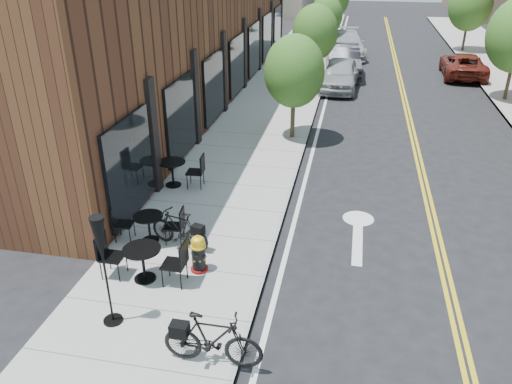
# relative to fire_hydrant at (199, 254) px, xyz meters

# --- Properties ---
(ground) EXTENTS (120.00, 120.00, 0.00)m
(ground) POSITION_rel_fire_hydrant_xyz_m (1.52, 0.01, -0.55)
(ground) COLOR black
(ground) RESTS_ON ground
(sidewalk_near) EXTENTS (4.00, 70.00, 0.12)m
(sidewalk_near) POSITION_rel_fire_hydrant_xyz_m (-0.48, 10.01, -0.49)
(sidewalk_near) COLOR #9E9B93
(sidewalk_near) RESTS_ON ground
(building_near) EXTENTS (5.00, 28.00, 7.00)m
(building_near) POSITION_rel_fire_hydrant_xyz_m (-4.98, 14.01, 2.95)
(building_near) COLOR #482517
(building_near) RESTS_ON ground
(tree_near_a) EXTENTS (2.20, 2.20, 3.81)m
(tree_near_a) POSITION_rel_fire_hydrant_xyz_m (0.92, 9.01, 2.05)
(tree_near_a) COLOR #382B1E
(tree_near_a) RESTS_ON sidewalk_near
(tree_near_b) EXTENTS (2.30, 2.30, 3.98)m
(tree_near_b) POSITION_rel_fire_hydrant_xyz_m (0.92, 17.01, 2.16)
(tree_near_b) COLOR #382B1E
(tree_near_b) RESTS_ON sidewalk_near
(tree_near_c) EXTENTS (2.10, 2.10, 3.67)m
(tree_near_c) POSITION_rel_fire_hydrant_xyz_m (0.92, 25.01, 1.98)
(tree_near_c) COLOR #382B1E
(tree_near_c) RESTS_ON sidewalk_near
(tree_far_c) EXTENTS (2.80, 2.80, 4.62)m
(tree_far_c) POSITION_rel_fire_hydrant_xyz_m (10.12, 28.01, 2.50)
(tree_far_c) COLOR #382B1E
(tree_far_c) RESTS_ON sidewalk_far
(fire_hydrant) EXTENTS (0.50, 0.50, 0.91)m
(fire_hydrant) POSITION_rel_fire_hydrant_xyz_m (0.00, 0.00, 0.00)
(fire_hydrant) COLOR maroon
(fire_hydrant) RESTS_ON sidewalk_near
(bicycle_left) EXTENTS (1.68, 0.87, 0.97)m
(bicycle_left) POSITION_rel_fire_hydrant_xyz_m (-0.74, 0.86, 0.05)
(bicycle_left) COLOR black
(bicycle_left) RESTS_ON sidewalk_near
(bicycle_right) EXTENTS (1.79, 0.52, 1.07)m
(bicycle_right) POSITION_rel_fire_hydrant_xyz_m (1.08, -2.65, 0.10)
(bicycle_right) COLOR black
(bicycle_right) RESTS_ON sidewalk_near
(bistro_set_a) EXTENTS (1.91, 0.83, 1.04)m
(bistro_set_a) POSITION_rel_fire_hydrant_xyz_m (-1.08, -0.57, 0.09)
(bistro_set_a) COLOR black
(bistro_set_a) RESTS_ON sidewalk_near
(bistro_set_b) EXTENTS (1.74, 0.82, 0.92)m
(bistro_set_b) POSITION_rel_fire_hydrant_xyz_m (-1.57, 0.95, 0.03)
(bistro_set_b) COLOR black
(bistro_set_b) RESTS_ON sidewalk_near
(bistro_set_c) EXTENTS (1.92, 0.88, 1.03)m
(bistro_set_c) POSITION_rel_fire_hydrant_xyz_m (-2.08, 4.07, 0.09)
(bistro_set_c) COLOR black
(bistro_set_c) RESTS_ON sidewalk_near
(patio_umbrella) EXTENTS (0.38, 0.38, 2.35)m
(patio_umbrella) POSITION_rel_fire_hydrant_xyz_m (-1.16, -1.98, 1.25)
(patio_umbrella) COLOR black
(patio_umbrella) RESTS_ON sidewalk_near
(parked_car_a) EXTENTS (2.09, 4.61, 1.53)m
(parked_car_a) POSITION_rel_fire_hydrant_xyz_m (2.32, 16.72, 0.21)
(parked_car_a) COLOR #9DA1A5
(parked_car_a) RESTS_ON ground
(parked_car_b) EXTENTS (2.28, 5.14, 1.64)m
(parked_car_b) POSITION_rel_fire_hydrant_xyz_m (2.32, 19.85, 0.27)
(parked_car_b) COLOR black
(parked_car_b) RESTS_ON ground
(parked_car_c) EXTENTS (2.80, 5.65, 1.58)m
(parked_car_c) POSITION_rel_fire_hydrant_xyz_m (2.35, 24.99, 0.24)
(parked_car_c) COLOR #ABABB0
(parked_car_c) RESTS_ON ground
(parked_car_far) EXTENTS (2.36, 4.82, 1.32)m
(parked_car_far) POSITION_rel_fire_hydrant_xyz_m (8.92, 20.67, 0.11)
(parked_car_far) COLOR maroon
(parked_car_far) RESTS_ON ground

